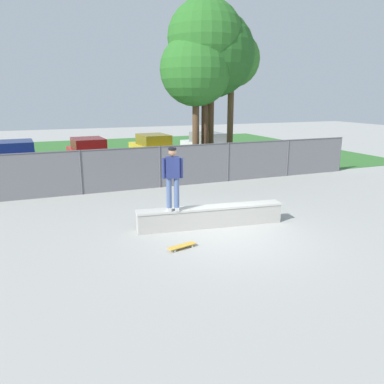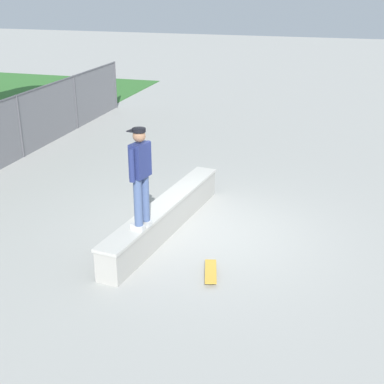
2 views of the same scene
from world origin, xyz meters
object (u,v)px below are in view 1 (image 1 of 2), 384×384
(concrete_ledge, at_px, (211,216))
(car_white, at_px, (207,146))
(tree_near_left, at_px, (196,70))
(car_yellow, at_px, (153,148))
(car_blue, at_px, (17,157))
(tree_near_right, at_px, (205,39))
(car_red, at_px, (89,153))
(skateboarder, at_px, (173,176))
(skateboard, at_px, (182,246))
(tree_mid, at_px, (211,54))
(tree_far, at_px, (232,60))

(concrete_ledge, height_order, car_white, car_white)
(tree_near_left, bearing_deg, car_yellow, 95.73)
(concrete_ledge, height_order, car_blue, car_blue)
(tree_near_right, bearing_deg, car_red, 136.92)
(car_red, height_order, car_white, same)
(skateboarder, relative_size, car_white, 0.43)
(tree_near_right, bearing_deg, concrete_ledge, -112.29)
(skateboard, relative_size, tree_mid, 0.10)
(tree_mid, distance_m, car_white, 7.10)
(skateboard, bearing_deg, car_white, 63.39)
(tree_mid, height_order, tree_far, tree_mid)
(concrete_ledge, distance_m, car_red, 11.65)
(tree_near_left, bearing_deg, concrete_ledge, -108.83)
(car_yellow, height_order, car_white, same)
(skateboard, relative_size, tree_near_left, 0.12)
(car_blue, bearing_deg, skateboard, -71.38)
(concrete_ledge, xyz_separation_m, skateboarder, (-1.21, -0.00, 1.35))
(tree_near_right, distance_m, car_blue, 11.18)
(tree_mid, relative_size, car_blue, 1.83)
(skateboarder, distance_m, car_yellow, 12.50)
(tree_far, distance_m, car_red, 9.09)
(skateboarder, relative_size, tree_far, 0.26)
(concrete_ledge, xyz_separation_m, tree_near_right, (2.79, 6.82, 6.06))
(tree_near_right, xyz_separation_m, car_yellow, (-1.05, 5.30, -5.54))
(skateboard, xyz_separation_m, car_yellow, (3.18, 13.45, 0.77))
(skateboarder, bearing_deg, skateboard, -99.69)
(skateboarder, relative_size, car_red, 0.43)
(skateboarder, xyz_separation_m, skateboard, (-0.23, -1.33, -1.59))
(skateboarder, xyz_separation_m, tree_far, (5.90, 7.84, 3.94))
(car_white, bearing_deg, car_red, -176.07)
(car_blue, bearing_deg, car_yellow, 5.18)
(concrete_ledge, relative_size, tree_far, 0.64)
(tree_near_right, xyz_separation_m, tree_mid, (0.50, 0.42, -0.59))
(skateboard, height_order, car_blue, car_blue)
(concrete_ledge, distance_m, tree_near_right, 9.54)
(tree_mid, bearing_deg, tree_far, 23.15)
(skateboarder, height_order, tree_near_left, tree_near_left)
(skateboarder, relative_size, tree_near_right, 0.23)
(tree_near_right, bearing_deg, car_yellow, 101.23)
(tree_near_left, bearing_deg, tree_far, 25.23)
(car_red, bearing_deg, skateboarder, -85.29)
(car_red, relative_size, car_yellow, 1.00)
(skateboarder, bearing_deg, concrete_ledge, 0.03)
(tree_far, bearing_deg, concrete_ledge, -120.94)
(tree_near_left, distance_m, car_red, 7.72)
(tree_near_left, bearing_deg, car_red, 133.10)
(tree_near_left, distance_m, car_white, 7.31)
(skateboarder, height_order, car_yellow, skateboarder)
(skateboarder, relative_size, car_blue, 0.43)
(tree_far, xyz_separation_m, car_red, (-6.85, 3.60, -4.77))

